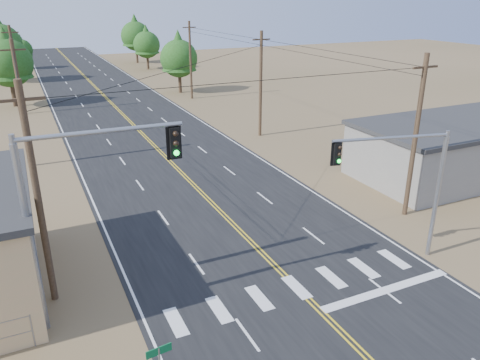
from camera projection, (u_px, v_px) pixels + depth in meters
road at (164, 155)px, 40.79m from camera, size 15.00×200.00×0.02m
building_right at (455, 149)px, 35.81m from camera, size 15.00×8.00×4.00m
utility_pole_left_near at (38, 196)px, 19.61m from camera, size 1.80×0.30×10.00m
utility_pole_left_mid at (22, 104)px, 36.45m from camera, size 1.80×0.30×10.00m
utility_pole_left_far at (16, 70)px, 53.28m from camera, size 1.80×0.30×10.00m
utility_pole_right_near at (415, 137)px, 27.93m from camera, size 1.80×0.30×10.00m
utility_pole_right_mid at (261, 84)px, 44.76m from camera, size 1.80×0.30×10.00m
utility_pole_right_far at (191, 60)px, 61.60m from camera, size 1.80×0.30×10.00m
signal_mast_left at (74, 198)px, 18.18m from camera, size 6.37×0.72×8.39m
signal_mast_right at (409, 176)px, 23.11m from camera, size 5.90×1.64×6.88m
tree_left_near at (7, 58)px, 56.82m from camera, size 5.83×5.83×9.72m
tree_left_mid at (0, 40)px, 73.08m from camera, size 6.38×6.38×10.63m
tree_left_far at (22, 48)px, 87.65m from camera, size 3.86×3.86×6.44m
tree_right_near at (179, 55)px, 65.40m from camera, size 5.22×5.22×8.69m
tree_right_mid at (146, 42)px, 86.98m from camera, size 4.91×4.91×8.18m
tree_right_far at (135, 33)px, 95.09m from camera, size 5.83×5.83×9.72m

